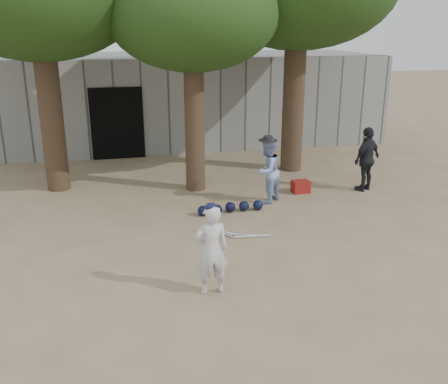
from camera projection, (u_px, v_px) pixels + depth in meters
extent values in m
plane|color=#937C5E|center=(203.00, 263.00, 8.72)|extent=(70.00, 70.00, 0.00)
imported|color=silver|center=(211.00, 250.00, 7.54)|extent=(0.54, 0.36, 1.44)
imported|color=#88A3D3|center=(267.00, 171.00, 11.55)|extent=(0.93, 0.91, 1.51)
imported|color=black|center=(367.00, 159.00, 12.38)|extent=(1.02, 0.79, 1.61)
cube|color=maroon|center=(301.00, 187.00, 12.41)|extent=(0.43, 0.33, 0.30)
cube|color=gray|center=(155.00, 108.00, 15.64)|extent=(16.00, 0.35, 3.00)
cube|color=black|center=(117.00, 124.00, 15.32)|extent=(1.60, 0.08, 2.20)
cube|color=slate|center=(148.00, 98.00, 17.95)|extent=(16.00, 5.00, 3.00)
sphere|color=black|center=(203.00, 211.00, 10.88)|extent=(0.23, 0.23, 0.23)
sphere|color=black|center=(217.00, 210.00, 10.94)|extent=(0.23, 0.23, 0.23)
sphere|color=black|center=(230.00, 207.00, 11.10)|extent=(0.23, 0.23, 0.23)
sphere|color=black|center=(244.00, 206.00, 11.17)|extent=(0.23, 0.23, 0.23)
sphere|color=black|center=(258.00, 205.00, 11.23)|extent=(0.23, 0.23, 0.23)
cylinder|color=silver|center=(222.00, 232.00, 10.00)|extent=(0.37, 0.67, 0.06)
cylinder|color=silver|center=(232.00, 233.00, 9.93)|extent=(0.60, 0.49, 0.06)
cylinder|color=silver|center=(242.00, 235.00, 9.85)|extent=(0.69, 0.31, 0.06)
cylinder|color=silver|center=(252.00, 236.00, 9.78)|extent=(0.72, 0.13, 0.06)
cylinder|color=brown|center=(47.00, 79.00, 11.87)|extent=(0.56, 0.56, 5.50)
cylinder|color=brown|center=(194.00, 90.00, 11.94)|extent=(0.48, 0.48, 5.00)
ellipsoid|color=#284C19|center=(193.00, 14.00, 11.40)|extent=(4.00, 4.00, 2.60)
cylinder|color=brown|center=(295.00, 67.00, 13.56)|extent=(0.60, 0.60, 5.80)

